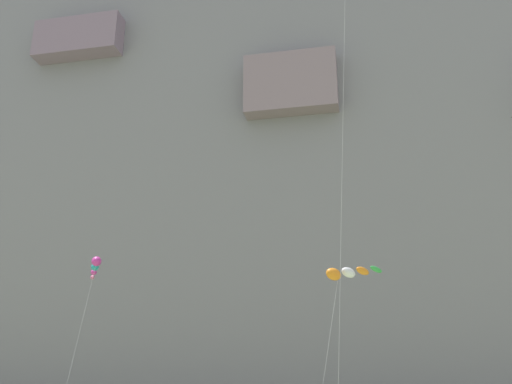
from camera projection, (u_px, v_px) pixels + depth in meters
The scene contains 3 objects.
cliff_face at pixel (304, 107), 78.95m from camera, with size 180.00×29.48×81.54m.
kite_windsock_low_right at pixel (95, 267), 41.63m from camera, with size 3.51×9.23×12.31m.
kite_windsock_mid_left at pixel (347, 273), 34.53m from camera, with size 4.47×5.80×10.76m.
Camera 1 is at (7.11, -4.95, 3.35)m, focal length 38.92 mm.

